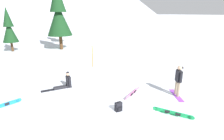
{
  "coord_description": "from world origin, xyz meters",
  "views": [
    {
      "loc": [
        -3.57,
        -6.24,
        4.35
      ],
      "look_at": [
        1.07,
        2.99,
        1.0
      ],
      "focal_mm": 28.34,
      "sensor_mm": 36.0,
      "label": 1
    }
  ],
  "objects_px": {
    "trail_marker_pole": "(92,56)",
    "pine_tree_slender": "(58,14)",
    "pine_tree_tall": "(9,28)",
    "pine_tree_broad": "(60,21)",
    "snowboarder_midground": "(66,82)",
    "loose_snowboard_near_left": "(133,93)",
    "snowboarder_foreground": "(178,80)",
    "loose_snowboard_near_right": "(2,106)",
    "backpack_black": "(119,107)",
    "loose_snowboard_far_spare": "(173,113)"
  },
  "relations": [
    {
      "from": "pine_tree_broad",
      "to": "snowboarder_foreground",
      "type": "bearing_deg",
      "value": -85.32
    },
    {
      "from": "snowboarder_midground",
      "to": "loose_snowboard_near_left",
      "type": "xyz_separation_m",
      "value": [
        3.08,
        -2.72,
        -0.22
      ]
    },
    {
      "from": "loose_snowboard_far_spare",
      "to": "loose_snowboard_near_right",
      "type": "height_order",
      "value": "loose_snowboard_far_spare"
    },
    {
      "from": "loose_snowboard_far_spare",
      "to": "pine_tree_broad",
      "type": "distance_m",
      "value": 23.7
    },
    {
      "from": "snowboarder_foreground",
      "to": "loose_snowboard_near_left",
      "type": "bearing_deg",
      "value": 151.69
    },
    {
      "from": "loose_snowboard_far_spare",
      "to": "backpack_black",
      "type": "bearing_deg",
      "value": 144.05
    },
    {
      "from": "snowboarder_midground",
      "to": "loose_snowboard_near_left",
      "type": "height_order",
      "value": "snowboarder_midground"
    },
    {
      "from": "pine_tree_tall",
      "to": "pine_tree_broad",
      "type": "height_order",
      "value": "pine_tree_broad"
    },
    {
      "from": "loose_snowboard_far_spare",
      "to": "loose_snowboard_near_right",
      "type": "relative_size",
      "value": 0.89
    },
    {
      "from": "loose_snowboard_near_right",
      "to": "loose_snowboard_far_spare",
      "type": "bearing_deg",
      "value": -31.32
    },
    {
      "from": "snowboarder_foreground",
      "to": "snowboarder_midground",
      "type": "relative_size",
      "value": 0.97
    },
    {
      "from": "backpack_black",
      "to": "pine_tree_slender",
      "type": "distance_m",
      "value": 16.58
    },
    {
      "from": "loose_snowboard_far_spare",
      "to": "backpack_black",
      "type": "height_order",
      "value": "backpack_black"
    },
    {
      "from": "loose_snowboard_near_right",
      "to": "trail_marker_pole",
      "type": "height_order",
      "value": "trail_marker_pole"
    },
    {
      "from": "snowboarder_midground",
      "to": "loose_snowboard_near_right",
      "type": "xyz_separation_m",
      "value": [
        -3.31,
        -1.1,
        -0.22
      ]
    },
    {
      "from": "pine_tree_slender",
      "to": "pine_tree_broad",
      "type": "xyz_separation_m",
      "value": [
        1.19,
        6.02,
        -1.03
      ]
    },
    {
      "from": "snowboarder_foreground",
      "to": "backpack_black",
      "type": "height_order",
      "value": "snowboarder_foreground"
    },
    {
      "from": "snowboarder_foreground",
      "to": "loose_snowboard_far_spare",
      "type": "relative_size",
      "value": 1.1
    },
    {
      "from": "pine_tree_slender",
      "to": "loose_snowboard_near_right",
      "type": "bearing_deg",
      "value": -112.45
    },
    {
      "from": "pine_tree_tall",
      "to": "trail_marker_pole",
      "type": "bearing_deg",
      "value": -58.39
    },
    {
      "from": "loose_snowboard_far_spare",
      "to": "pine_tree_slender",
      "type": "distance_m",
      "value": 18.01
    },
    {
      "from": "loose_snowboard_near_left",
      "to": "pine_tree_broad",
      "type": "height_order",
      "value": "pine_tree_broad"
    },
    {
      "from": "trail_marker_pole",
      "to": "pine_tree_broad",
      "type": "relative_size",
      "value": 0.3
    },
    {
      "from": "snowboarder_midground",
      "to": "loose_snowboard_far_spare",
      "type": "xyz_separation_m",
      "value": [
        3.51,
        -5.26,
        -0.21
      ]
    },
    {
      "from": "snowboarder_foreground",
      "to": "loose_snowboard_near_right",
      "type": "height_order",
      "value": "snowboarder_foreground"
    },
    {
      "from": "snowboarder_midground",
      "to": "loose_snowboard_near_right",
      "type": "bearing_deg",
      "value": -161.55
    },
    {
      "from": "snowboarder_midground",
      "to": "pine_tree_slender",
      "type": "relative_size",
      "value": 0.23
    },
    {
      "from": "loose_snowboard_far_spare",
      "to": "pine_tree_tall",
      "type": "distance_m",
      "value": 20.11
    },
    {
      "from": "loose_snowboard_near_left",
      "to": "pine_tree_slender",
      "type": "height_order",
      "value": "pine_tree_slender"
    },
    {
      "from": "loose_snowboard_near_left",
      "to": "loose_snowboard_far_spare",
      "type": "bearing_deg",
      "value": -80.25
    },
    {
      "from": "snowboarder_midground",
      "to": "loose_snowboard_near_left",
      "type": "relative_size",
      "value": 1.19
    },
    {
      "from": "trail_marker_pole",
      "to": "pine_tree_slender",
      "type": "xyz_separation_m",
      "value": [
        -0.82,
        8.85,
        3.35
      ]
    },
    {
      "from": "trail_marker_pole",
      "to": "pine_tree_slender",
      "type": "relative_size",
      "value": 0.23
    },
    {
      "from": "pine_tree_tall",
      "to": "pine_tree_broad",
      "type": "xyz_separation_m",
      "value": [
        6.61,
        4.73,
        0.49
      ]
    },
    {
      "from": "snowboarder_foreground",
      "to": "backpack_black",
      "type": "xyz_separation_m",
      "value": [
        -3.63,
        0.02,
        -0.69
      ]
    },
    {
      "from": "pine_tree_tall",
      "to": "pine_tree_slender",
      "type": "xyz_separation_m",
      "value": [
        5.42,
        -1.28,
        1.52
      ]
    },
    {
      "from": "backpack_black",
      "to": "trail_marker_pole",
      "type": "xyz_separation_m",
      "value": [
        1.45,
        7.21,
        0.68
      ]
    },
    {
      "from": "pine_tree_tall",
      "to": "loose_snowboard_near_right",
      "type": "bearing_deg",
      "value": -90.33
    },
    {
      "from": "snowboarder_foreground",
      "to": "loose_snowboard_near_right",
      "type": "xyz_separation_m",
      "value": [
        -8.5,
        2.76,
        -0.78
      ]
    },
    {
      "from": "snowboarder_midground",
      "to": "backpack_black",
      "type": "relative_size",
      "value": 3.75
    },
    {
      "from": "backpack_black",
      "to": "pine_tree_tall",
      "type": "distance_m",
      "value": 18.17
    },
    {
      "from": "loose_snowboard_near_right",
      "to": "snowboarder_midground",
      "type": "bearing_deg",
      "value": 18.45
    },
    {
      "from": "backpack_black",
      "to": "pine_tree_broad",
      "type": "relative_size",
      "value": 0.08
    },
    {
      "from": "backpack_black",
      "to": "snowboarder_foreground",
      "type": "bearing_deg",
      "value": -0.32
    },
    {
      "from": "trail_marker_pole",
      "to": "pine_tree_slender",
      "type": "bearing_deg",
      "value": 95.27
    },
    {
      "from": "backpack_black",
      "to": "trail_marker_pole",
      "type": "height_order",
      "value": "trail_marker_pole"
    },
    {
      "from": "snowboarder_midground",
      "to": "snowboarder_foreground",
      "type": "bearing_deg",
      "value": -36.64
    },
    {
      "from": "snowboarder_foreground",
      "to": "loose_snowboard_near_left",
      "type": "height_order",
      "value": "snowboarder_foreground"
    },
    {
      "from": "loose_snowboard_near_right",
      "to": "trail_marker_pole",
      "type": "distance_m",
      "value": 7.78
    },
    {
      "from": "loose_snowboard_near_left",
      "to": "pine_tree_tall",
      "type": "height_order",
      "value": "pine_tree_tall"
    }
  ]
}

